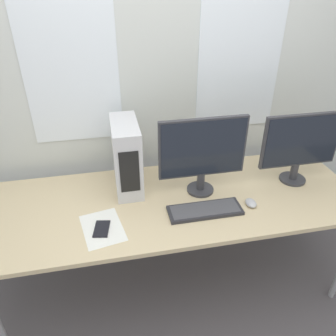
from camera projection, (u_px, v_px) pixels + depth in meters
ground_plane at (188, 335)px, 2.09m from camera, size 14.00×14.00×0.00m
wall_back at (158, 82)px, 2.19m from camera, size 8.00×0.07×2.70m
desk at (175, 205)px, 2.06m from camera, size 2.31×0.83×0.78m
pc_tower at (126, 156)px, 2.04m from camera, size 0.16×0.39×0.45m
monitor_main at (203, 152)px, 1.96m from camera, size 0.54×0.17×0.50m
monitor_right_near at (300, 145)px, 2.07m from camera, size 0.52×0.17×0.48m
keyboard at (205, 210)px, 1.92m from camera, size 0.43×0.15×0.02m
mouse at (251, 203)px, 1.97m from camera, size 0.06×0.09×0.03m
cell_phone at (102, 229)px, 1.79m from camera, size 0.10×0.14×0.01m
paper_sheet_left at (103, 228)px, 1.80m from camera, size 0.26×0.33×0.00m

